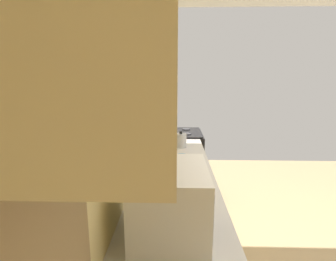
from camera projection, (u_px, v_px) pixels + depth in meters
wall_back at (125, 128)px, 1.83m from camera, size 4.19×0.12×2.64m
upper_cabinets at (148, 35)px, 1.34m from camera, size 2.40×0.30×0.65m
window_back_wall at (49, 231)px, 0.59m from camera, size 0.43×0.02×0.67m
oven_range at (177, 164)px, 3.56m from camera, size 0.67×0.68×1.11m
microwave at (170, 200)px, 1.23m from camera, size 0.45×0.37×0.33m
bowl at (182, 159)px, 2.28m from camera, size 0.15×0.15×0.06m
kettle at (181, 140)px, 2.77m from camera, size 0.17×0.12×0.18m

